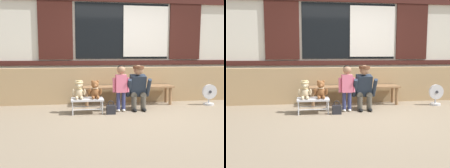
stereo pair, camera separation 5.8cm
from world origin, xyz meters
The scene contains 11 objects.
ground_plane centered at (0.00, 0.00, 0.00)m, with size 60.00×60.00×0.00m, color #84725B.
brick_low_wall centered at (0.00, 1.43, 0.42)m, with size 7.42×0.25×0.85m, color tan.
shop_facade centered at (0.00, 1.94, 1.76)m, with size 7.58×0.26×3.51m.
wooden_bench_long centered at (0.00, 1.06, 0.37)m, with size 2.10×0.40×0.44m.
small_display_bench centered at (-0.99, 0.35, 0.27)m, with size 0.64×0.36×0.30m.
teddy_bear_with_hat centered at (-1.15, 0.35, 0.47)m, with size 0.28×0.27×0.36m.
teddy_bear_plain centered at (-0.83, 0.35, 0.46)m, with size 0.28×0.26×0.36m.
child_standing centered at (-0.29, 0.42, 0.59)m, with size 0.35×0.18×0.96m.
adult_crouching centered at (0.10, 0.51, 0.48)m, with size 0.50×0.49×0.95m.
handbag_on_ground centered at (-0.53, 0.20, 0.10)m, with size 0.18×0.11×0.27m.
floor_fan centered at (1.86, 0.77, 0.24)m, with size 0.34×0.24×0.48m.
Camera 1 is at (-1.22, -4.65, 1.20)m, focal length 40.68 mm.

